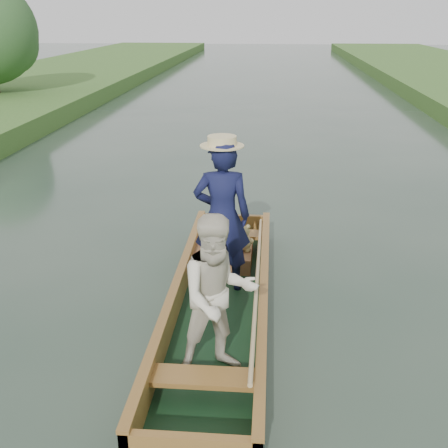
{
  "coord_description": "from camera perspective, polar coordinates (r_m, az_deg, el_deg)",
  "views": [
    {
      "loc": [
        0.53,
        -5.81,
        3.39
      ],
      "look_at": [
        0.0,
        0.6,
        0.95
      ],
      "focal_mm": 45.0,
      "sensor_mm": 36.0,
      "label": 1
    }
  ],
  "objects": [
    {
      "name": "trees_far",
      "position": [
        14.67,
        -2.68,
        17.19
      ],
      "size": [
        22.01,
        16.33,
        4.52
      ],
      "color": "#47331E",
      "rests_on": "ground"
    },
    {
      "name": "ground",
      "position": [
        6.74,
        -0.43,
        -9.39
      ],
      "size": [
        120.0,
        120.0,
        0.0
      ],
      "primitive_type": "plane",
      "color": "#283D30",
      "rests_on": "ground"
    },
    {
      "name": "punt",
      "position": [
        6.36,
        -0.36,
        -4.85
      ],
      "size": [
        1.13,
        5.0,
        2.02
      ],
      "color": "black",
      "rests_on": "ground"
    }
  ]
}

